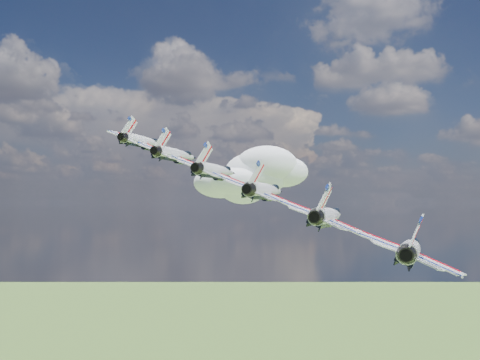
# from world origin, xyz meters

# --- Properties ---
(cloud_far) EXTENTS (63.02, 49.52, 24.76)m
(cloud_far) POSITION_xyz_m (1.10, 235.01, 162.70)
(cloud_far) COLOR white
(jet_0) EXTENTS (14.79, 17.63, 8.06)m
(jet_0) POSITION_xyz_m (1.05, 34.77, 158.49)
(jet_0) COLOR white
(jet_1) EXTENTS (14.79, 17.63, 8.06)m
(jet_1) POSITION_xyz_m (8.79, 27.29, 155.36)
(jet_1) COLOR white
(jet_2) EXTENTS (14.79, 17.63, 8.06)m
(jet_2) POSITION_xyz_m (16.53, 19.82, 152.23)
(jet_2) COLOR white
(jet_3) EXTENTS (14.79, 17.63, 8.06)m
(jet_3) POSITION_xyz_m (24.27, 12.34, 149.10)
(jet_3) COLOR white
(jet_4) EXTENTS (14.79, 17.63, 8.06)m
(jet_4) POSITION_xyz_m (32.01, 4.86, 145.97)
(jet_4) COLOR white
(jet_5) EXTENTS (14.79, 17.63, 8.06)m
(jet_5) POSITION_xyz_m (39.75, -2.61, 142.84)
(jet_5) COLOR white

